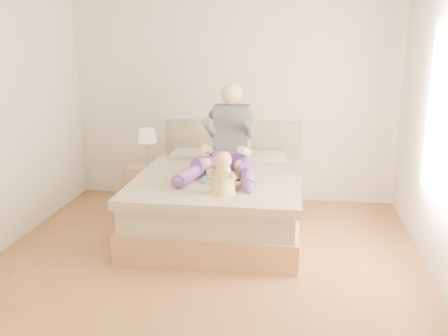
# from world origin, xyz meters

# --- Properties ---
(room) EXTENTS (4.02, 4.22, 2.71)m
(room) POSITION_xyz_m (0.08, 0.01, 1.51)
(room) COLOR brown
(room) RESTS_ON ground
(bed) EXTENTS (1.70, 2.18, 1.00)m
(bed) POSITION_xyz_m (0.00, 1.08, 0.32)
(bed) COLOR #AA784F
(bed) RESTS_ON ground
(nightstand) EXTENTS (0.42, 0.38, 0.51)m
(nightstand) POSITION_xyz_m (-1.00, 1.60, 0.25)
(nightstand) COLOR #AA784F
(nightstand) RESTS_ON ground
(lamp) EXTENTS (0.22, 0.22, 0.46)m
(lamp) POSITION_xyz_m (-0.96, 1.58, 0.86)
(lamp) COLOR silver
(lamp) RESTS_ON nightstand
(adult) EXTENTS (0.81, 1.17, 0.96)m
(adult) POSITION_xyz_m (0.07, 1.16, 0.89)
(adult) COLOR #5B3482
(adult) RESTS_ON bed
(tray) EXTENTS (0.47, 0.39, 0.12)m
(tray) POSITION_xyz_m (0.07, 0.75, 0.64)
(tray) COLOR silver
(tray) RESTS_ON bed
(baby) EXTENTS (0.29, 0.36, 0.40)m
(baby) POSITION_xyz_m (0.13, 0.34, 0.77)
(baby) COLOR gold
(baby) RESTS_ON bed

